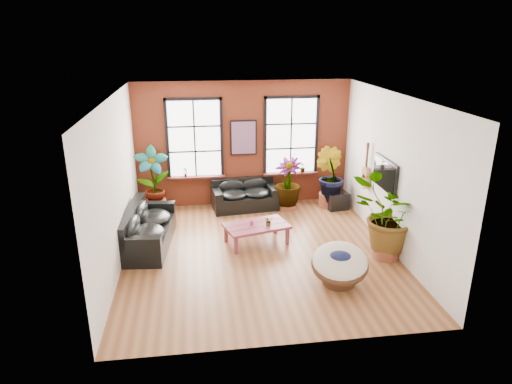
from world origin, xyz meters
TOP-DOWN VIEW (x-y plane):
  - room at (0.00, 0.15)m, footprint 6.04×6.54m
  - sofa_back at (-0.03, 2.83)m, footprint 1.87×1.06m
  - sofa_left at (-2.57, 0.73)m, footprint 1.19×2.39m
  - coffee_table at (-0.00, 0.51)m, footprint 1.63×1.19m
  - papasan_chair at (1.37, -1.53)m, footprint 1.41×1.41m
  - poster at (0.00, 3.18)m, footprint 0.74×0.06m
  - tv_wall_unit at (2.93, 0.60)m, footprint 0.13×1.86m
  - media_box at (2.55, 2.43)m, footprint 0.64×0.56m
  - pot_back_left at (-2.48, 2.72)m, footprint 0.69×0.69m
  - pot_back_right at (2.37, 2.62)m, footprint 0.67×0.67m
  - pot_right_wall at (2.74, -0.60)m, footprint 0.62×0.62m
  - pot_mid at (1.17, 2.60)m, footprint 0.52×0.52m
  - floor_plant_back_left at (-2.52, 2.76)m, footprint 0.98×0.73m
  - floor_plant_back_right at (2.35, 2.63)m, footprint 1.03×1.08m
  - floor_plant_right_wall at (2.72, -0.59)m, footprint 1.81×1.68m
  - floor_plant_mid at (1.16, 2.58)m, footprint 1.05×1.05m
  - table_plant at (0.27, 0.43)m, footprint 0.25×0.23m
  - sill_plant_left at (-1.65, 3.13)m, footprint 0.17×0.17m
  - sill_plant_right at (1.70, 3.13)m, footprint 0.19×0.19m

SIDE VIEW (x-z plane):
  - pot_mid at x=1.17m, z-range 0.00..0.37m
  - pot_back_right at x=2.37m, z-range 0.00..0.41m
  - pot_right_wall at x=2.74m, z-range 0.00..0.41m
  - pot_back_left at x=-2.48m, z-range 0.00..0.41m
  - media_box at x=2.55m, z-range 0.00..0.48m
  - sofa_back at x=-0.03m, z-range -0.04..0.78m
  - sofa_left at x=-2.57m, z-range -0.04..0.87m
  - coffee_table at x=0.00m, z-range 0.13..0.70m
  - papasan_chair at x=1.37m, z-range 0.01..0.85m
  - table_plant at x=0.27m, z-range 0.47..0.69m
  - floor_plant_mid at x=1.16m, z-range 0.14..1.47m
  - floor_plant_back_right at x=2.35m, z-range 0.15..1.70m
  - floor_plant_right_wall at x=2.72m, z-range 0.16..1.81m
  - floor_plant_back_left at x=-2.52m, z-range 0.15..1.87m
  - sill_plant_left at x=-1.65m, z-range 0.90..1.17m
  - sill_plant_right at x=1.70m, z-range 0.90..1.17m
  - tv_wall_unit at x=2.93m, z-range 0.94..2.14m
  - room at x=0.00m, z-range -0.02..3.52m
  - poster at x=0.00m, z-range 1.46..2.44m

